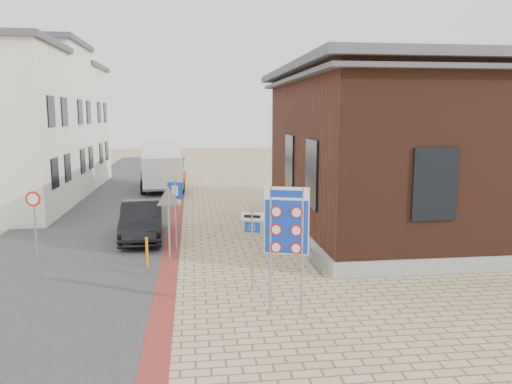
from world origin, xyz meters
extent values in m
plane|color=tan|center=(0.00, 0.00, 0.00)|extent=(120.00, 120.00, 0.00)
cube|color=#38383A|center=(-5.50, 15.00, 0.01)|extent=(7.00, 60.00, 0.02)
cube|color=maroon|center=(-2.00, 10.00, 0.01)|extent=(0.60, 40.00, 0.02)
cube|color=gray|center=(9.00, 7.00, 0.25)|extent=(12.15, 12.15, 0.50)
cube|color=#452216|center=(9.00, 7.00, 3.50)|extent=(12.00, 12.00, 6.00)
cube|color=#4E4D53|center=(9.00, 7.00, 6.65)|extent=(13.00, 13.00, 0.30)
cube|color=#4E4D53|center=(9.00, 7.00, 6.25)|extent=(12.70, 12.70, 0.15)
cube|color=black|center=(2.98, 4.00, 2.80)|extent=(0.12, 1.60, 2.40)
cube|color=black|center=(2.98, 8.00, 2.80)|extent=(0.12, 1.60, 2.40)
cube|color=black|center=(6.00, 0.98, 2.80)|extent=(1.40, 0.12, 2.20)
cube|color=black|center=(-7.48, 10.80, 2.20)|extent=(0.10, 1.10, 1.40)
cube|color=black|center=(-7.48, 13.20, 2.20)|extent=(0.10, 1.10, 1.40)
cube|color=black|center=(-7.48, 10.80, 5.00)|extent=(0.10, 1.10, 1.40)
cube|color=black|center=(-7.48, 13.20, 5.00)|extent=(0.10, 1.10, 1.40)
cube|color=silver|center=(-11.00, 18.00, 4.40)|extent=(7.00, 6.00, 8.80)
cube|color=#4E4D53|center=(-11.00, 18.00, 8.95)|extent=(7.40, 6.40, 0.30)
cube|color=black|center=(-7.48, 16.80, 2.20)|extent=(0.10, 1.10, 1.40)
cube|color=black|center=(-7.48, 19.20, 2.20)|extent=(0.10, 1.10, 1.40)
cube|color=black|center=(-7.48, 16.80, 5.00)|extent=(0.10, 1.10, 1.40)
cube|color=black|center=(-7.48, 19.20, 5.00)|extent=(0.10, 1.10, 1.40)
cube|color=silver|center=(-11.00, 24.00, 4.00)|extent=(7.00, 6.00, 8.00)
cube|color=#4E4D53|center=(-11.00, 24.00, 8.15)|extent=(7.40, 6.40, 0.30)
cube|color=black|center=(-7.48, 22.80, 2.20)|extent=(0.10, 1.10, 1.40)
cube|color=black|center=(-7.48, 25.20, 2.20)|extent=(0.10, 1.10, 1.40)
cube|color=black|center=(-7.48, 22.80, 5.00)|extent=(0.10, 1.10, 1.40)
cube|color=black|center=(-7.48, 25.20, 5.00)|extent=(0.10, 1.10, 1.40)
torus|color=slate|center=(2.65, 1.60, 0.28)|extent=(0.04, 0.60, 0.60)
torus|color=slate|center=(2.65, 1.90, 0.28)|extent=(0.04, 0.60, 0.60)
torus|color=slate|center=(2.65, 2.20, 0.28)|extent=(0.04, 0.60, 0.60)
torus|color=slate|center=(2.65, 2.50, 0.28)|extent=(0.04, 0.60, 0.60)
torus|color=slate|center=(2.65, 2.80, 0.28)|extent=(0.04, 0.60, 0.60)
cube|color=slate|center=(2.65, 2.20, 0.02)|extent=(0.08, 1.60, 0.04)
imported|color=black|center=(-3.20, 6.66, 0.73)|extent=(1.78, 4.52, 1.46)
cube|color=slate|center=(-3.20, 19.72, 0.51)|extent=(2.91, 6.29, 0.28)
cube|color=white|center=(-3.01, 17.58, 1.41)|extent=(2.54, 2.13, 1.81)
cube|color=black|center=(-2.93, 16.73, 1.75)|extent=(2.15, 0.27, 0.90)
cube|color=white|center=(-3.29, 20.73, 1.98)|extent=(2.84, 4.27, 2.49)
cylinder|color=black|center=(-4.22, 17.81, 0.45)|extent=(0.36, 0.93, 0.90)
cylinder|color=black|center=(-1.86, 18.02, 0.45)|extent=(0.36, 0.93, 0.90)
cylinder|color=black|center=(-4.54, 21.41, 0.45)|extent=(0.36, 0.93, 0.90)
cylinder|color=black|center=(-2.18, 21.62, 0.45)|extent=(0.36, 0.93, 0.90)
cylinder|color=gray|center=(0.66, -1.38, 1.59)|extent=(0.07, 0.07, 3.18)
cylinder|color=gray|center=(1.39, -1.62, 1.59)|extent=(0.07, 0.07, 3.18)
cube|color=white|center=(1.02, -1.50, 2.36)|extent=(1.05, 0.38, 1.63)
cube|color=#0F36BA|center=(1.02, -1.50, 2.36)|extent=(1.01, 0.37, 1.59)
cube|color=white|center=(1.02, -1.50, 3.01)|extent=(1.01, 0.37, 0.31)
cylinder|color=gray|center=(0.42, 0.30, 1.19)|extent=(0.07, 0.07, 2.37)
cube|color=white|center=(0.42, 0.30, 2.11)|extent=(0.61, 0.28, 0.23)
cube|color=#0F38B7|center=(0.42, 0.30, 1.80)|extent=(0.42, 0.20, 0.29)
cylinder|color=gray|center=(-1.80, 4.50, 1.30)|extent=(0.07, 0.07, 2.60)
cube|color=#0F3FB7|center=(-1.80, 4.50, 2.24)|extent=(0.54, 0.26, 0.57)
cube|color=white|center=(-1.80, 4.50, 1.82)|extent=(0.40, 0.20, 0.19)
cylinder|color=gray|center=(-2.00, 3.50, 1.21)|extent=(0.07, 0.07, 2.42)
cylinder|color=gray|center=(-6.65, 4.80, 1.12)|extent=(0.07, 0.07, 2.25)
cylinder|color=red|center=(-6.65, 4.80, 1.99)|extent=(0.53, 0.11, 0.53)
cylinder|color=orange|center=(-2.68, 2.80, 0.50)|extent=(0.09, 0.09, 0.99)
camera|label=1|loc=(-1.18, -12.97, 4.88)|focal=35.00mm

